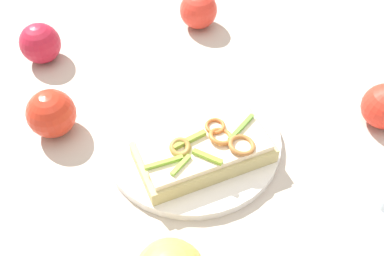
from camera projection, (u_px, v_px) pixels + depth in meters
ground_plane at (192, 143)px, 0.68m from camera, size 2.00×2.00×0.00m
plate at (192, 140)px, 0.68m from camera, size 0.26×0.26×0.01m
sandwich at (204, 150)px, 0.63m from camera, size 0.20×0.19×0.05m
bread_slice_side at (181, 113)px, 0.69m from camera, size 0.19×0.17×0.02m
apple_0 at (51, 114)px, 0.67m from camera, size 0.10×0.10×0.07m
apple_2 at (40, 43)px, 0.78m from camera, size 0.07×0.07×0.07m
apple_3 at (198, 10)px, 0.84m from camera, size 0.10×0.10×0.07m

